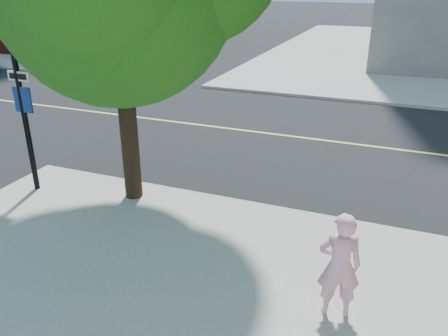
% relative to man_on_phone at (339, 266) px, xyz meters
% --- Properties ---
extents(ground, '(140.00, 140.00, 0.00)m').
position_rel_man_on_phone_xyz_m(ground, '(-6.23, 2.70, -0.89)').
color(ground, black).
rests_on(ground, ground).
extents(road_ew, '(140.00, 9.00, 0.01)m').
position_rel_man_on_phone_xyz_m(road_ew, '(-6.23, 7.20, -0.88)').
color(road_ew, black).
rests_on(road_ew, ground).
extents(sidewalk_nw, '(26.00, 25.00, 0.12)m').
position_rel_man_on_phone_xyz_m(sidewalk_nw, '(-29.23, 24.20, -0.83)').
color(sidewalk_nw, '#A3A497').
rests_on(sidewalk_nw, ground).
extents(man_on_phone, '(0.64, 0.50, 1.53)m').
position_rel_man_on_phone_xyz_m(man_on_phone, '(0.00, 0.00, 0.00)').
color(man_on_phone, '#E79EB7').
rests_on(man_on_phone, sidewalk_se).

